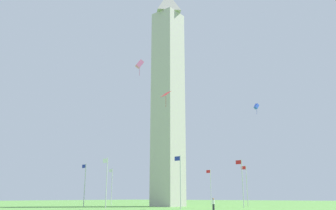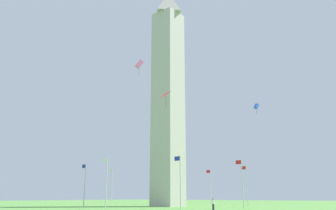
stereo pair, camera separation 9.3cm
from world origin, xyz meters
name	(u,v)px [view 1 (the left image)]	position (x,y,z in m)	size (l,w,h in m)	color
ground_plane	(168,207)	(0.00, 0.00, 0.00)	(260.00, 260.00, 0.00)	#548C3D
obelisk_monument	(168,91)	(0.00, 0.00, 22.42)	(4.93, 4.93, 44.84)	#B7B2A8
flagpole_n	(112,185)	(15.46, 0.00, 4.25)	(1.12, 0.14, 7.73)	silver
flagpole_ne	(85,183)	(10.95, 10.89, 4.25)	(1.12, 0.14, 7.73)	silver
flagpole_e	(106,180)	(0.06, 15.40, 4.25)	(1.12, 0.14, 7.73)	silver
flagpole_se	(180,179)	(-10.82, 10.89, 4.25)	(1.12, 0.14, 7.73)	silver
flagpole_s	(242,181)	(-15.33, 0.00, 4.25)	(1.12, 0.14, 7.73)	silver
flagpole_sw	(247,183)	(-10.82, -10.89, 4.25)	(1.12, 0.14, 7.73)	silver
flagpole_w	(211,185)	(0.06, -15.40, 4.25)	(1.12, 0.14, 7.73)	silver
flagpole_nw	(160,186)	(10.95, -10.89, 4.25)	(1.12, 0.14, 7.73)	silver
person_white_shirt	(213,204)	(-16.37, 10.94, 0.79)	(0.32, 0.32, 1.60)	#2D2D38
kite_blue_box	(256,106)	(-17.90, -1.70, 16.70)	(0.74, 1.03, 1.91)	blue
kite_pink_box	(140,64)	(-16.45, 26.07, 16.16)	(0.92, 1.05, 1.91)	pink
kite_red_diamond	(166,94)	(-9.68, 12.83, 16.94)	(1.69, 1.48, 2.49)	red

